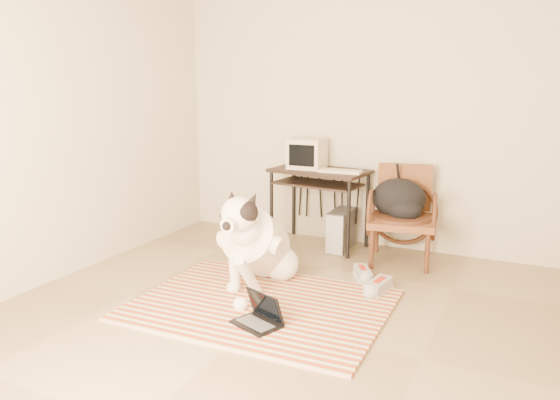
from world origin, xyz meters
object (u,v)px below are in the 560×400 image
Objects in this scene: crt_monitor at (307,154)px; dog at (256,245)px; pc_tower at (341,230)px; computer_desk at (319,181)px; laptop at (260,316)px; rattan_chair at (402,214)px; backpack at (400,200)px.

dog is at bearing -85.36° from crt_monitor.
dog is at bearing -103.36° from pc_tower.
dog reaches higher than pc_tower.
pc_tower is (0.26, -0.02, -0.49)m from computer_desk.
pc_tower is at bearing 92.84° from laptop.
laptop is 2.25m from crt_monitor.
laptop is 0.43× the size of rattan_chair.
pc_tower is at bearing 76.64° from dog.
computer_desk is at bearing -11.81° from crt_monitor.
crt_monitor is at bearing 173.22° from pc_tower.
dog is 2.40× the size of backpack.
computer_desk reaches higher than pc_tower.
laptop is 2.09m from computer_desk.
laptop is 1.09× the size of crt_monitor.
pc_tower is 0.69m from rattan_chair.
backpack is at bearing 74.79° from laptop.
laptop is 1.96m from pc_tower.
crt_monitor is (-0.15, 0.03, 0.27)m from computer_desk.
rattan_chair reaches higher than backpack.
computer_desk is 2.00× the size of backpack.
dog is 1.31m from pc_tower.
laptop is at bearing -105.21° from backpack.
dog is 1.20× the size of computer_desk.
computer_desk is 0.93m from rattan_chair.
computer_desk is at bearing 176.21° from pc_tower.
dog reaches higher than laptop.
computer_desk is 2.30× the size of pc_tower.
crt_monitor is 0.70× the size of backpack.
dog is 1.32m from computer_desk.
backpack is at bearing 52.58° from dog.
dog is 1.35× the size of rattan_chair.
rattan_chair is 0.14m from backpack.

